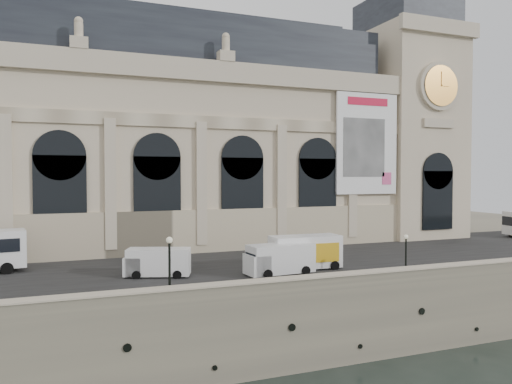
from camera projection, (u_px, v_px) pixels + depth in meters
ground at (267, 379)px, 36.63m from camera, size 260.00×260.00×0.00m
quay at (170, 261)px, 69.08m from camera, size 160.00×70.00×6.00m
street at (213, 265)px, 49.44m from camera, size 160.00×24.00×0.06m
parapet at (264, 288)px, 36.96m from camera, size 160.00×1.40×1.21m
museum at (128, 137)px, 62.46m from camera, size 69.00×18.70×29.10m
clock_pavilion at (405, 118)px, 74.22m from camera, size 13.00×14.72×36.70m
van_b at (277, 260)px, 44.54m from camera, size 6.39×2.98×2.77m
van_c at (155, 262)px, 43.76m from camera, size 6.04×3.89×2.52m
box_truck at (301, 253)px, 47.06m from camera, size 8.07×3.04×3.23m
lamp_left at (170, 269)px, 35.45m from camera, size 0.47×0.47×4.59m
lamp_right at (406, 256)px, 43.25m from camera, size 0.39×0.39×3.81m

